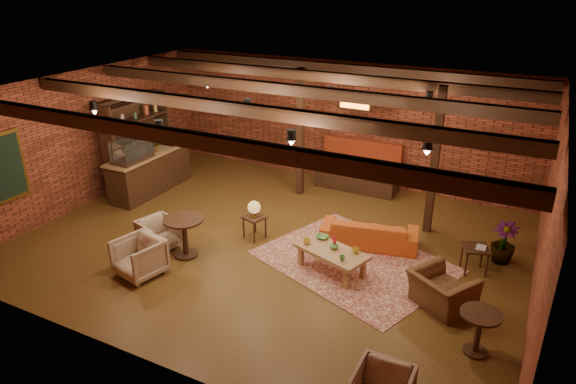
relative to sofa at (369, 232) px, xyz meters
The scene contains 28 objects.
floor 2.05m from the sofa, 156.50° to the right, with size 10.00×10.00×0.00m, color #442B11.
ceiling 3.55m from the sofa, 156.50° to the right, with size 10.00×8.00×0.02m, color black.
wall_back 3.92m from the sofa, 120.31° to the left, with size 10.00×0.02×3.20m, color #602B1B.
wall_front 5.32m from the sofa, 111.18° to the right, with size 10.00×0.02×3.20m, color #602B1B.
wall_left 7.04m from the sofa, behind, with size 0.02×8.00×3.20m, color #602B1B.
wall_right 3.49m from the sofa, 14.50° to the right, with size 0.02×8.00×3.20m, color #602B1B.
ceiling_beams 3.45m from the sofa, 156.50° to the right, with size 9.80×6.40×0.22m, color black, non-canonical shape.
ceiling_pipe 3.26m from the sofa, 157.05° to the left, with size 0.12×0.12×9.60m, color black.
post_left 3.32m from the sofa, 144.02° to the left, with size 0.16×0.16×3.20m, color black.
post_right 2.00m from the sofa, 51.81° to the left, with size 0.16×0.16×3.20m, color black.
service_counter 5.99m from the sofa, behind, with size 0.80×2.50×1.60m, color black, non-canonical shape.
plant_counter 5.95m from the sofa, behind, with size 0.35×0.39×0.30m, color #337F33.
shelving_hutch 6.44m from the sofa, behind, with size 0.52×2.00×2.40m, color black, non-canonical shape.
chalkboard_menu 7.59m from the sofa, 155.40° to the right, with size 0.08×0.96×1.46m, color black.
banquette 3.02m from the sofa, 114.78° to the left, with size 2.10×0.70×1.00m, color maroon, non-canonical shape.
service_sign 3.33m from the sofa, 118.91° to the left, with size 0.86×0.06×0.30m, color orange.
ceiling_spotlights 3.28m from the sofa, 156.50° to the right, with size 6.40×4.40×0.28m, color black, non-canonical shape.
rug 0.85m from the sofa, 91.75° to the right, with size 3.47×2.65×0.01m, color maroon.
sofa is the anchor object (origin of this frame).
coffee_table 1.36m from the sofa, 103.19° to the right, with size 1.50×1.06×0.72m.
side_table_lamp 2.45m from the sofa, 160.26° to the right, with size 0.51×0.51×0.86m.
round_table_left 3.78m from the sofa, 146.26° to the right, with size 0.79×0.79×0.82m.
armchair_a 4.34m from the sofa, 151.15° to the right, with size 0.69×0.65×0.72m, color beige.
armchair_b 4.61m from the sofa, 138.68° to the right, with size 0.78×0.73×0.80m, color beige.
armchair_right 2.34m from the sofa, 40.25° to the right, with size 0.97×0.63×0.85m, color brown.
side_table_book 2.11m from the sofa, ahead, with size 0.61×0.61×0.55m.
round_table_right 3.50m from the sofa, 44.49° to the right, with size 0.60×0.60×0.71m.
plant_tall 2.77m from the sofa, 11.56° to the left, with size 1.43×1.43×2.55m, color #4C7F4C.
Camera 1 is at (4.63, -8.37, 5.26)m, focal length 32.00 mm.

